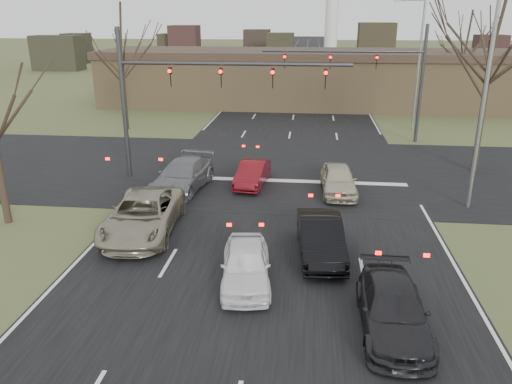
# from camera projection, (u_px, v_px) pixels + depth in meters

# --- Properties ---
(ground) EXTENTS (360.00, 360.00, 0.00)m
(ground) POSITION_uv_depth(u_px,v_px,m) (254.00, 316.00, 15.02)
(ground) COLOR #48542C
(ground) RESTS_ON ground
(road_main) EXTENTS (14.00, 300.00, 0.02)m
(road_main) POSITION_uv_depth(u_px,v_px,m) (301.00, 78.00, 71.23)
(road_main) COLOR black
(road_main) RESTS_ON ground
(road_cross) EXTENTS (200.00, 14.00, 0.02)m
(road_cross) POSITION_uv_depth(u_px,v_px,m) (283.00, 170.00, 29.07)
(road_cross) COLOR black
(road_cross) RESTS_ON ground
(building) EXTENTS (42.40, 10.40, 5.30)m
(building) POSITION_uv_depth(u_px,v_px,m) (317.00, 78.00, 49.52)
(building) COLOR #8E734C
(building) RESTS_ON ground
(mast_arm_near) EXTENTS (12.12, 0.24, 8.00)m
(mast_arm_near) POSITION_uv_depth(u_px,v_px,m) (182.00, 86.00, 26.04)
(mast_arm_near) COLOR #383A3D
(mast_arm_near) RESTS_ON ground
(mast_arm_far) EXTENTS (11.12, 0.24, 8.00)m
(mast_arm_far) POSITION_uv_depth(u_px,v_px,m) (381.00, 69.00, 34.26)
(mast_arm_far) COLOR #383A3D
(mast_arm_far) RESTS_ON ground
(streetlight_right_near) EXTENTS (2.34, 0.25, 10.00)m
(streetlight_right_near) POSITION_uv_depth(u_px,v_px,m) (482.00, 87.00, 21.62)
(streetlight_right_near) COLOR gray
(streetlight_right_near) RESTS_ON ground
(streetlight_right_far) EXTENTS (2.34, 0.25, 10.00)m
(streetlight_right_far) POSITION_uv_depth(u_px,v_px,m) (417.00, 57.00, 37.50)
(streetlight_right_far) COLOR gray
(streetlight_right_far) RESTS_ON ground
(tree_right_near) EXTENTS (6.90, 6.90, 11.50)m
(tree_right_near) POSITION_uv_depth(u_px,v_px,m) (498.00, 8.00, 25.91)
(tree_right_near) COLOR black
(tree_right_near) RESTS_ON ground
(tree_left_far) EXTENTS (5.70, 5.70, 9.50)m
(tree_left_far) POSITION_uv_depth(u_px,v_px,m) (119.00, 32.00, 37.31)
(tree_left_far) COLOR black
(tree_left_far) RESTS_ON ground
(tree_right_far) EXTENTS (5.40, 5.40, 9.00)m
(tree_right_far) POSITION_uv_depth(u_px,v_px,m) (467.00, 34.00, 43.95)
(tree_right_far) COLOR black
(tree_right_far) RESTS_ON ground
(car_silver_suv) EXTENTS (3.04, 5.93, 1.60)m
(car_silver_suv) POSITION_uv_depth(u_px,v_px,m) (143.00, 215.00, 20.48)
(car_silver_suv) COLOR gray
(car_silver_suv) RESTS_ON ground
(car_white_sedan) EXTENTS (2.08, 4.18, 1.37)m
(car_white_sedan) POSITION_uv_depth(u_px,v_px,m) (246.00, 265.00, 16.65)
(car_white_sedan) COLOR white
(car_white_sedan) RESTS_ON ground
(car_black_hatch) EXTENTS (1.93, 4.57, 1.47)m
(car_black_hatch) POSITION_uv_depth(u_px,v_px,m) (321.00, 238.00, 18.55)
(car_black_hatch) COLOR black
(car_black_hatch) RESTS_ON ground
(car_charcoal_sedan) EXTENTS (1.85, 4.53, 1.31)m
(car_charcoal_sedan) POSITION_uv_depth(u_px,v_px,m) (393.00, 310.00, 14.15)
(car_charcoal_sedan) COLOR black
(car_charcoal_sedan) RESTS_ON ground
(car_grey_ahead) EXTENTS (2.79, 5.50, 1.53)m
(car_grey_ahead) POSITION_uv_depth(u_px,v_px,m) (183.00, 176.00, 25.61)
(car_grey_ahead) COLOR slate
(car_grey_ahead) RESTS_ON ground
(car_red_ahead) EXTENTS (1.69, 3.94, 1.26)m
(car_red_ahead) POSITION_uv_depth(u_px,v_px,m) (252.00, 174.00, 26.35)
(car_red_ahead) COLOR #610D15
(car_red_ahead) RESTS_ON ground
(car_silver_ahead) EXTENTS (1.86, 4.26, 1.43)m
(car_silver_ahead) POSITION_uv_depth(u_px,v_px,m) (338.00, 180.00, 25.12)
(car_silver_ahead) COLOR #C1B69C
(car_silver_ahead) RESTS_ON ground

